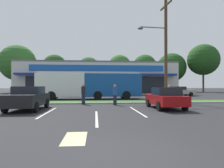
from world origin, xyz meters
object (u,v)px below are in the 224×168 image
(pedestrian_by_pole, at_px, (169,94))
(car_2, at_px, (76,91))
(car_1, at_px, (179,91))
(utility_pole, at_px, (165,47))
(car_0, at_px, (28,98))
(city_bus, at_px, (90,84))
(pedestrian_mid, at_px, (83,94))
(pedestrian_far, at_px, (115,95))
(car_3, at_px, (165,98))

(pedestrian_by_pole, bearing_deg, car_2, 147.81)
(pedestrian_by_pole, bearing_deg, car_1, 83.72)
(utility_pole, distance_m, pedestrian_by_pole, 4.89)
(utility_pole, bearing_deg, car_0, -155.98)
(car_2, distance_m, pedestrian_by_pole, 15.59)
(city_bus, bearing_deg, car_0, 67.90)
(pedestrian_mid, bearing_deg, car_1, -108.45)
(pedestrian_mid, distance_m, pedestrian_far, 2.79)
(car_2, height_order, pedestrian_mid, pedestrian_mid)
(car_0, relative_size, car_3, 1.02)
(car_1, relative_size, pedestrian_by_pole, 2.81)
(car_2, height_order, pedestrian_by_pole, pedestrian_by_pole)
(car_3, xyz_separation_m, pedestrian_mid, (-5.96, 3.65, 0.14))
(pedestrian_by_pole, relative_size, pedestrian_mid, 0.94)
(car_1, xyz_separation_m, pedestrian_far, (-11.30, -13.01, 0.10))
(car_0, distance_m, car_2, 15.80)
(utility_pole, relative_size, car_1, 2.13)
(city_bus, distance_m, car_1, 14.76)
(car_3, distance_m, pedestrian_far, 4.36)
(car_0, relative_size, pedestrian_by_pole, 2.49)
(city_bus, relative_size, pedestrian_by_pole, 7.32)
(city_bus, height_order, pedestrian_far, city_bus)
(car_1, distance_m, pedestrian_mid, 18.56)
(utility_pole, bearing_deg, car_2, 131.89)
(utility_pole, height_order, pedestrian_far, utility_pole)
(city_bus, distance_m, pedestrian_far, 7.81)
(car_2, distance_m, pedestrian_far, 13.71)
(car_2, xyz_separation_m, pedestrian_by_pole, (9.36, -12.46, 0.08))
(car_0, bearing_deg, pedestrian_mid, 135.65)
(city_bus, distance_m, car_2, 6.04)
(utility_pole, xyz_separation_m, pedestrian_far, (-5.12, -2.26, -4.54))
(car_0, xyz_separation_m, pedestrian_by_pole, (11.02, 3.25, 0.04))
(car_1, relative_size, pedestrian_far, 2.75)
(car_0, relative_size, car_1, 0.89)
(car_3, distance_m, pedestrian_by_pole, 3.72)
(car_1, xyz_separation_m, pedestrian_by_pole, (-6.42, -12.51, 0.08))
(car_0, relative_size, car_2, 0.92)
(pedestrian_by_pole, height_order, pedestrian_far, pedestrian_far)
(car_1, relative_size, pedestrian_mid, 2.63)
(car_2, relative_size, pedestrian_far, 2.65)
(utility_pole, distance_m, car_0, 13.15)
(utility_pole, xyz_separation_m, car_3, (-1.83, -5.12, -4.64))
(pedestrian_by_pole, xyz_separation_m, pedestrian_far, (-4.88, -0.50, 0.02))
(car_0, distance_m, car_1, 23.50)
(car_0, bearing_deg, car_3, 89.34)
(utility_pole, distance_m, car_3, 7.15)
(pedestrian_by_pole, bearing_deg, car_3, -94.52)
(city_bus, xyz_separation_m, pedestrian_mid, (-0.35, -6.62, -0.86))
(pedestrian_by_pole, bearing_deg, pedestrian_far, -153.27)
(car_0, xyz_separation_m, car_1, (17.43, 15.76, -0.04))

